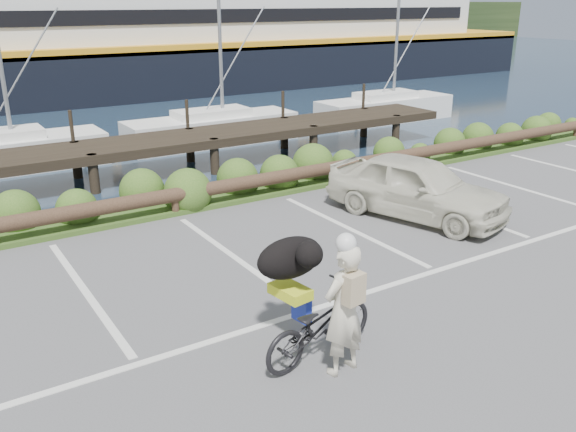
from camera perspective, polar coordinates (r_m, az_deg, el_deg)
name	(u,v)px	position (r m, az deg, el deg)	size (l,w,h in m)	color
ground	(294,300)	(9.34, 0.57, -7.89)	(72.00, 72.00, 0.00)	#505052
vegetation_strip	(163,204)	(13.73, -11.58, 1.09)	(34.00, 1.60, 0.10)	#3D5B21
log_rail	(176,215)	(13.12, -10.44, 0.08)	(32.00, 0.30, 0.60)	#443021
bicycle	(319,325)	(7.77, 2.96, -10.14)	(0.61, 1.75, 0.92)	black
cyclist	(344,310)	(7.34, 5.24, -8.75)	(0.61, 0.40, 1.67)	beige
dog	(290,258)	(7.81, 0.21, -3.94)	(0.95, 0.46, 0.55)	black
parked_car	(417,187)	(12.91, 11.95, 2.68)	(1.53, 3.81, 1.30)	beige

